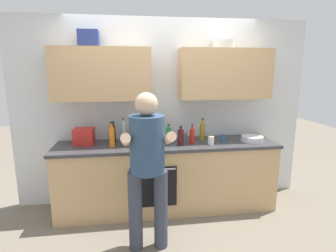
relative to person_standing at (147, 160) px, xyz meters
The scene contains 18 objects.
ground_plane 1.29m from the person_standing, 68.97° to the left, with size 12.00×12.00×0.00m, color #756B5B.
back_wall_unit 1.24m from the person_standing, 74.10° to the left, with size 4.00×0.38×2.50m.
counter 0.99m from the person_standing, 68.99° to the left, with size 2.84×0.67×0.90m.
person_standing is the anchor object (origin of this frame).
bottle_juice 0.83m from the person_standing, 117.64° to the left, with size 0.07×0.07×0.31m.
bottle_water 1.04m from the person_standing, 103.81° to the left, with size 0.06×0.06×0.30m.
bottle_soda 0.90m from the person_standing, 68.36° to the left, with size 0.06×0.06×0.25m.
bottle_wine 0.83m from the person_standing, 56.16° to the left, with size 0.08×0.08×0.25m.
bottle_soy 1.00m from the person_standing, 112.21° to the left, with size 0.06×0.06×0.28m.
bottle_oil 1.20m from the person_standing, 48.53° to the left, with size 0.06×0.06×0.30m.
bottle_vinegar 1.05m from the person_standing, 76.64° to the left, with size 0.05×0.05×0.30m.
bottle_hotsauce 0.96m from the person_standing, 49.95° to the left, with size 0.06×0.06×0.26m.
cup_coffee 1.08m from the person_standing, 38.02° to the left, with size 0.08×0.08×0.11m, color white.
cup_tea 1.34m from the person_standing, 37.51° to the left, with size 0.08×0.08×0.09m, color #33598C.
cup_stoneware 1.10m from the person_standing, 59.32° to the left, with size 0.09×0.09×0.10m, color slate.
mixing_bowl 1.61m from the person_standing, 27.31° to the left, with size 0.28×0.28×0.07m, color silver.
knife_block 0.78m from the person_standing, 101.06° to the left, with size 0.10×0.14×0.30m.
grocery_bag_crisps 1.17m from the person_standing, 129.33° to the left, with size 0.24×0.19×0.21m, color red.
Camera 1 is at (-0.46, -3.32, 1.83)m, focal length 28.88 mm.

